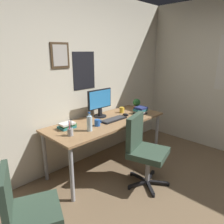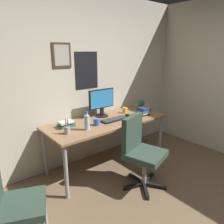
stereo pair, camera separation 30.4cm
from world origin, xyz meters
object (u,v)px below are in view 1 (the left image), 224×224
potted_plant (137,104)px  coffee_mug_far (97,123)px  office_chair (143,147)px  water_bottle (90,123)px  pen_cup (70,131)px  coffee_mug_near (122,110)px  book_stack_left (67,126)px  book_stack_right (141,110)px  computer_mouse (126,115)px  monitor (100,102)px  keyboard (114,119)px  side_chair (25,209)px

potted_plant → coffee_mug_far: bearing=-172.1°
office_chair → water_bottle: size_ratio=3.76×
coffee_mug_far → pen_cup: pen_cup is taller
coffee_mug_far → pen_cup: size_ratio=0.59×
coffee_mug_near → potted_plant: bearing=-9.7°
book_stack_left → book_stack_right: 1.27m
computer_mouse → coffee_mug_near: bearing=62.5°
monitor → potted_plant: 0.76m
keyboard → water_bottle: 0.55m
potted_plant → side_chair: bearing=-163.0°
monitor → book_stack_right: size_ratio=2.36×
water_bottle → coffee_mug_near: bearing=16.5°
keyboard → coffee_mug_near: coffee_mug_near is taller
computer_mouse → potted_plant: 0.43m
office_chair → computer_mouse: size_ratio=8.64×
monitor → book_stack_left: size_ratio=2.11×
monitor → potted_plant: monitor is taller
keyboard → side_chair: bearing=-160.3°
keyboard → pen_cup: (-0.80, -0.04, 0.04)m
side_chair → office_chair: bearing=-0.7°
pen_cup → book_stack_right: pen_cup is taller
computer_mouse → potted_plant: potted_plant is taller
side_chair → coffee_mug_far: 1.45m
office_chair → side_chair: (-1.57, 0.02, -0.03)m
computer_mouse → monitor: bearing=141.4°
side_chair → monitor: monitor is taller
water_bottle → coffee_mug_near: (0.92, 0.27, -0.06)m
office_chair → potted_plant: bearing=43.4°
side_chair → coffee_mug_far: (1.30, 0.57, 0.29)m
keyboard → potted_plant: bearing=10.5°
computer_mouse → book_stack_right: 0.28m
monitor → potted_plant: size_ratio=2.36×
side_chair → coffee_mug_near: bearing=20.9°
side_chair → coffee_mug_near: 2.18m
side_chair → potted_plant: potted_plant is taller
monitor → computer_mouse: bearing=-38.6°
keyboard → book_stack_left: book_stack_left is taller
keyboard → potted_plant: potted_plant is taller
computer_mouse → water_bottle: size_ratio=0.44×
coffee_mug_near → book_stack_right: (0.17, -0.27, 0.01)m
keyboard → coffee_mug_near: 0.43m
computer_mouse → book_stack_right: size_ratio=0.56×
office_chair → monitor: 1.00m
coffee_mug_near → monitor: bearing=166.8°
book_stack_left → coffee_mug_near: bearing=-0.6°
pen_cup → computer_mouse: bearing=3.5°
coffee_mug_near → pen_cup: size_ratio=0.55×
office_chair → coffee_mug_near: bearing=60.3°
office_chair → water_bottle: (-0.47, 0.52, 0.32)m
monitor → computer_mouse: (0.32, -0.26, -0.22)m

